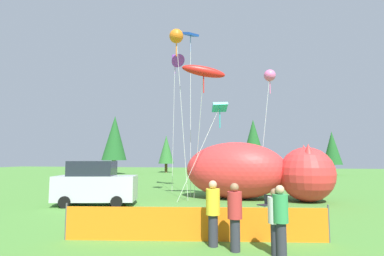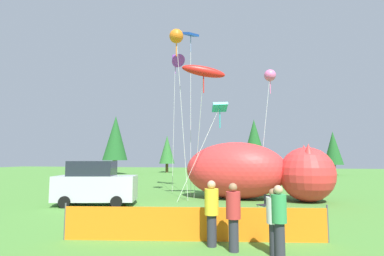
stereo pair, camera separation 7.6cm
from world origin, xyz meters
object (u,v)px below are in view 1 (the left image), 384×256
Objects in this scene: parked_car at (95,184)px; spectator_in_grey_shirt at (281,217)px; kite_pink_octopus at (270,76)px; folding_chair at (266,203)px; inflatable_cat at (253,173)px; spectator_in_black_shirt at (275,219)px; kite_teal_diamond at (219,109)px; kite_purple_delta at (175,58)px; kite_blue_box at (190,38)px; spectator_in_green_shirt at (213,210)px; kite_red_lizard at (204,72)px; spectator_in_yellow_shirt at (235,214)px; kite_orange_flower at (176,37)px.

parked_car reaches higher than spectator_in_grey_shirt.
parked_car is 13.43m from kite_pink_octopus.
inflatable_cat is at bearing -124.70° from folding_chair.
kite_teal_diamond reaches higher than spectator_in_black_shirt.
kite_purple_delta is at bearing 169.86° from kite_pink_octopus.
kite_pink_octopus is (0.71, 7.47, 7.63)m from folding_chair.
kite_blue_box is at bearing 161.14° from inflatable_cat.
kite_red_lizard is (-1.65, 8.39, 6.55)m from spectator_in_green_shirt.
kite_blue_box reaches higher than spectator_in_green_shirt.
kite_teal_diamond is 0.50× the size of kite_blue_box.
kite_pink_octopus is at bearing -10.14° from kite_purple_delta.
inflatable_cat is 0.76× the size of kite_blue_box.
spectator_in_yellow_shirt is 0.16× the size of kite_blue_box.
inflatable_cat is 10.36m from spectator_in_black_shirt.
spectator_in_green_shirt is at bearing 165.01° from spectator_in_black_shirt.
kite_pink_octopus is 0.82× the size of kite_orange_flower.
kite_pink_octopus is at bearing 45.12° from kite_red_lizard.
spectator_in_green_shirt is at bearing -68.73° from kite_orange_flower.
kite_teal_diamond is at bearing 104.34° from spectator_in_black_shirt.
kite_pink_octopus is 0.74× the size of kite_blue_box.
spectator_in_green_shirt is (-1.81, 0.56, 0.03)m from spectator_in_grey_shirt.
kite_orange_flower is (-5.80, -3.57, 1.87)m from kite_pink_octopus.
inflatable_cat reaches higher than spectator_in_grey_shirt.
kite_red_lizard reaches higher than spectator_in_grey_shirt.
kite_pink_octopus is at bearing 82.31° from spectator_in_yellow_shirt.
kite_blue_box is at bearing -174.38° from kite_pink_octopus.
parked_car is 0.75× the size of kite_teal_diamond.
kite_orange_flower reaches higher than kite_teal_diamond.
kite_purple_delta is (-7.19, 1.29, 2.22)m from kite_pink_octopus.
spectator_in_grey_shirt is 14.06m from kite_orange_flower.
kite_pink_octopus is 7.63m from kite_purple_delta.
folding_chair is 5.52m from spectator_in_grey_shirt.
kite_teal_diamond is at bearing -164.52° from inflatable_cat.
kite_red_lizard is at bearing -145.28° from inflatable_cat.
inflatable_cat is at bearing -32.93° from kite_purple_delta.
spectator_in_grey_shirt is at bearing 50.47° from folding_chair.
kite_teal_diamond is at bearing 98.68° from spectator_in_yellow_shirt.
inflatable_cat is 4.83× the size of spectator_in_green_shirt.
inflatable_cat is 0.79× the size of kite_purple_delta.
kite_pink_octopus is (2.36, 12.41, 7.16)m from spectator_in_green_shirt.
kite_pink_octopus is at bearing 87.58° from spectator_in_grey_shirt.
parked_car reaches higher than spectator_in_black_shirt.
kite_purple_delta reaches higher than spectator_in_green_shirt.
spectator_in_yellow_shirt is 11.16m from kite_red_lizard.
kite_pink_octopus is 5.71m from kite_red_lizard.
parked_car is 9.05m from inflatable_cat.
spectator_in_grey_shirt is at bearing -60.80° from kite_orange_flower.
parked_car is at bearing 139.98° from spectator_in_green_shirt.
spectator_in_green_shirt reaches higher than spectator_in_grey_shirt.
spectator_in_green_shirt is at bearing -78.90° from kite_red_lizard.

